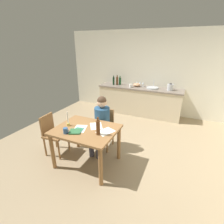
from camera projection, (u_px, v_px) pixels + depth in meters
The scene contains 25 objects.
ground_plane at pixel (110, 149), 3.74m from camera, with size 5.20×5.20×0.04m, color #937F60.
wall_back at pixel (144, 73), 5.44m from camera, with size 5.20×0.12×2.60m, color beige.
kitchen_counter at pixel (139, 101), 5.45m from camera, with size 2.64×0.64×0.90m.
dining_table at pixel (86, 134), 3.04m from camera, with size 1.11×0.88×0.75m.
chair_at_table at pixel (104, 127), 3.67m from camera, with size 0.42×0.42×0.86m.
person_seated at pixel (101, 121), 3.47m from camera, with size 0.34×0.60×1.19m.
chair_side_empty at pixel (53, 133), 3.42m from camera, with size 0.43×0.43×0.85m.
coffee_mug at pixel (66, 131), 2.82m from camera, with size 0.12×0.08×0.10m.
candlestick at pixel (68, 122), 3.08m from camera, with size 0.06×0.06×0.27m.
book_magazine at pixel (75, 132), 2.88m from camera, with size 0.19×0.19×0.02m, color #2D643B.
book_cookery at pixel (78, 131), 2.91m from camera, with size 0.14×0.23×0.02m, color #3A816D.
paper_letter at pixel (106, 132), 2.90m from camera, with size 0.21×0.30×0.00m, color white.
paper_bill at pixel (80, 129), 3.00m from camera, with size 0.21×0.30×0.00m, color white.
paper_envelope at pixel (96, 126), 3.10m from camera, with size 0.21×0.30×0.00m, color white.
wine_bottle_on_table at pixel (98, 127), 2.76m from camera, with size 0.07×0.07×0.31m.
sink_unit at pixel (152, 88), 5.13m from camera, with size 0.36×0.36×0.24m.
bottle_oil at pixel (114, 81), 5.57m from camera, with size 0.06×0.06×0.30m.
bottle_vinegar at pixel (117, 81), 5.59m from camera, with size 0.07×0.07×0.31m.
bottle_wine_red at pixel (120, 81), 5.59m from camera, with size 0.07×0.07×0.29m.
mixing_bowl at pixel (137, 85), 5.37m from camera, with size 0.23×0.23×0.10m, color tan.
stovetop_kettle at pixel (170, 87), 4.90m from camera, with size 0.18×0.18×0.22m.
wine_glass_near_sink at pixel (143, 83), 5.35m from camera, with size 0.07×0.07×0.15m.
wine_glass_by_kettle at pixel (140, 83), 5.39m from camera, with size 0.07×0.07×0.15m.
wine_glass_back_left at pixel (137, 82), 5.43m from camera, with size 0.07×0.07×0.15m.
teacup_on_counter at pixel (131, 86), 5.24m from camera, with size 0.13×0.09×0.11m.
Camera 1 is at (1.35, -2.86, 2.16)m, focal length 26.73 mm.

